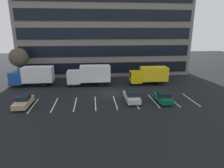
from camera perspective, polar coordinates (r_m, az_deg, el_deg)
The scene contains 10 objects.
ground_plane at distance 30.90m, azimuth 0.07°, elevation -2.76°, with size 120.00×120.00×0.00m, color black.
office_building at distance 47.20m, azimuth -2.28°, elevation 16.96°, with size 37.32×13.18×21.60m.
lot_markings at distance 27.02m, azimuth 0.99°, elevation -5.53°, with size 22.54×5.40×0.01m.
box_truck_blue at distance 37.28m, azimuth -22.63°, elevation 2.42°, with size 7.61×2.52×3.53m.
box_truck_white at distance 35.06m, azimuth -6.69°, elevation 2.87°, with size 7.86×2.60×3.64m.
box_truck_yellow_all at distance 36.22m, azimuth 11.07°, elevation 2.76°, with size 7.06×2.34×3.27m.
sedan_forest at distance 27.98m, azimuth 14.99°, elevation -3.88°, with size 1.64×3.93×1.41m.
sedan_silver at distance 27.36m, azimuth 5.91°, elevation -3.74°, with size 1.78×4.26×1.53m.
sedan_tan at distance 28.06m, azimuth -24.99°, elevation -4.75°, with size 1.71×4.09×1.47m.
bare_tree at distance 40.61m, azimuth -26.15°, elevation 7.13°, with size 3.53×3.53×6.62m.
Camera 1 is at (-3.03, -29.14, 9.82)m, focal length 30.54 mm.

